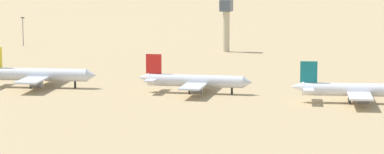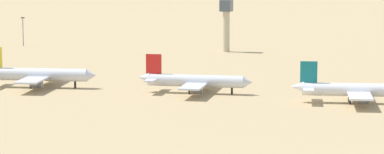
{
  "view_description": "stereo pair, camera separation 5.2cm",
  "coord_description": "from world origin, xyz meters",
  "px_view_note": "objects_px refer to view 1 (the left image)",
  "views": [
    {
      "loc": [
        87.24,
        -266.48,
        43.47
      ],
      "look_at": [
        0.87,
        -2.7,
        6.0
      ],
      "focal_mm": 83.2,
      "sensor_mm": 36.0,
      "label": 1
    },
    {
      "loc": [
        87.29,
        -266.47,
        43.47
      ],
      "look_at": [
        0.87,
        -2.7,
        6.0
      ],
      "focal_mm": 83.2,
      "sensor_mm": 36.0,
      "label": 2
    }
  ],
  "objects_px": {
    "parked_jet_yellow_3": "(36,75)",
    "light_pole_west": "(23,29)",
    "control_tower": "(226,21)",
    "parked_jet_teal_5": "(354,90)",
    "parked_jet_red_4": "(194,81)"
  },
  "relations": [
    {
      "from": "parked_jet_yellow_3",
      "to": "light_pole_west",
      "type": "xyz_separation_m",
      "value": [
        -73.51,
        124.75,
        3.85
      ]
    },
    {
      "from": "parked_jet_teal_5",
      "to": "parked_jet_red_4",
      "type": "bearing_deg",
      "value": 164.57
    },
    {
      "from": "control_tower",
      "to": "light_pole_west",
      "type": "height_order",
      "value": "control_tower"
    },
    {
      "from": "parked_jet_yellow_3",
      "to": "parked_jet_red_4",
      "type": "relative_size",
      "value": 1.08
    },
    {
      "from": "parked_jet_yellow_3",
      "to": "light_pole_west",
      "type": "distance_m",
      "value": 144.85
    },
    {
      "from": "control_tower",
      "to": "parked_jet_yellow_3",
      "type": "bearing_deg",
      "value": -102.68
    },
    {
      "from": "parked_jet_yellow_3",
      "to": "parked_jet_red_4",
      "type": "height_order",
      "value": "parked_jet_yellow_3"
    },
    {
      "from": "parked_jet_red_4",
      "to": "light_pole_west",
      "type": "relative_size",
      "value": 2.65
    },
    {
      "from": "parked_jet_yellow_3",
      "to": "control_tower",
      "type": "distance_m",
      "value": 133.31
    },
    {
      "from": "parked_jet_red_4",
      "to": "parked_jet_teal_5",
      "type": "xyz_separation_m",
      "value": [
        51.44,
        -3.72,
        0.02
      ]
    },
    {
      "from": "parked_jet_red_4",
      "to": "parked_jet_teal_5",
      "type": "height_order",
      "value": "parked_jet_teal_5"
    },
    {
      "from": "parked_jet_yellow_3",
      "to": "parked_jet_teal_5",
      "type": "distance_m",
      "value": 105.79
    },
    {
      "from": "parked_jet_yellow_3",
      "to": "parked_jet_teal_5",
      "type": "xyz_separation_m",
      "value": [
        105.79,
        0.66,
        -0.34
      ]
    },
    {
      "from": "parked_jet_yellow_3",
      "to": "light_pole_west",
      "type": "height_order",
      "value": "light_pole_west"
    },
    {
      "from": "parked_jet_red_4",
      "to": "light_pole_west",
      "type": "height_order",
      "value": "light_pole_west"
    }
  ]
}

